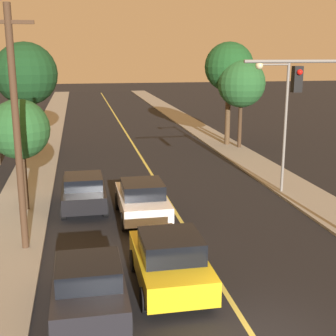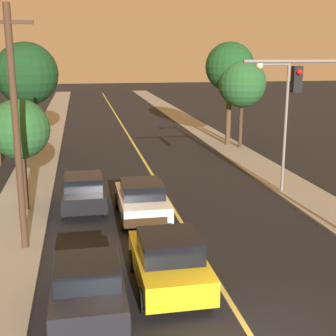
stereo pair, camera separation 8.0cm
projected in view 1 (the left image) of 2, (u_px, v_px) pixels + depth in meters
road_surface at (121, 125)px, 45.65m from camera, size 10.97×80.00×0.01m
sidewalk_left at (50, 126)px, 44.40m from camera, size 2.50×80.00×0.12m
sidewalk_right at (188, 122)px, 46.86m from camera, size 2.50×80.00×0.12m
car_near_lane_front at (170, 261)px, 13.90m from camera, size 2.09×4.06×1.71m
car_near_lane_second at (142, 199)px, 19.77m from camera, size 2.05×4.25×1.64m
car_outer_lane_front at (89, 286)px, 12.53m from camera, size 2.02×3.86×1.56m
car_outer_lane_second at (84, 191)px, 20.95m from camera, size 1.98×4.14×1.59m
traffic_signal_mast at (332, 117)px, 16.82m from camera, size 4.43×0.42×6.71m
streetlamp_right at (278, 109)px, 22.44m from camera, size 1.72×0.36×6.36m
utility_pole_left at (16, 127)px, 15.65m from camera, size 1.60×0.24×8.30m
tree_left_near at (26, 74)px, 30.79m from camera, size 4.14×4.14×7.46m
tree_left_far at (20, 130)px, 19.94m from camera, size 2.57×2.57×4.86m
tree_right_near at (229, 67)px, 34.08m from camera, size 3.58×3.58×7.53m
tree_right_far at (241, 84)px, 33.23m from camera, size 3.41×3.41×6.33m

